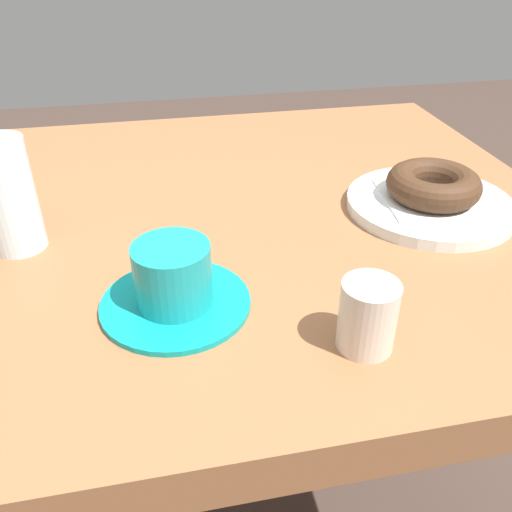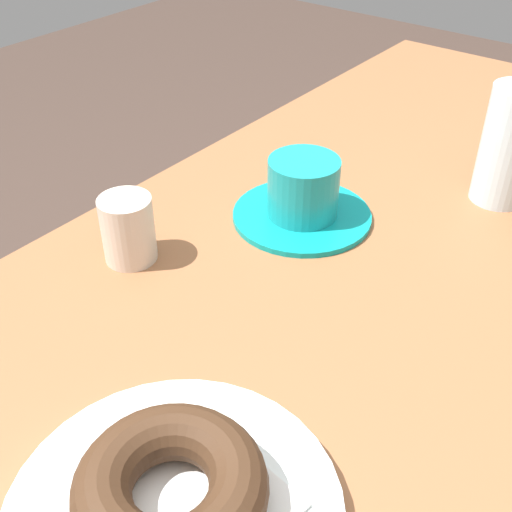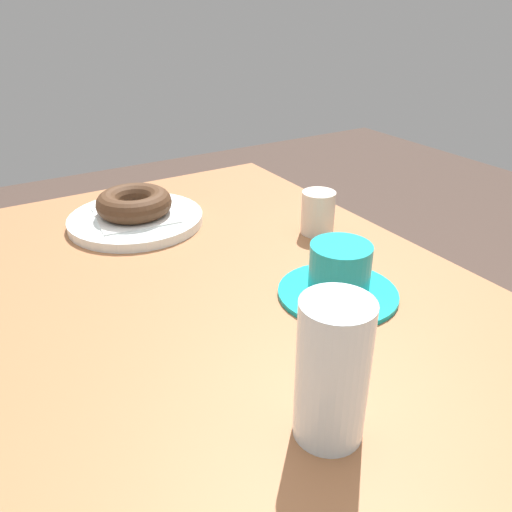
{
  "view_description": "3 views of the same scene",
  "coord_description": "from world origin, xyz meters",
  "px_view_note": "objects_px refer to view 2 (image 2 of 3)",
  "views": [
    {
      "loc": [
        -0.03,
        0.64,
        1.07
      ],
      "look_at": [
        -0.13,
        0.16,
        0.76
      ],
      "focal_mm": 37.96,
      "sensor_mm": 36.0,
      "label": 1
    },
    {
      "loc": [
        -0.55,
        -0.13,
        1.12
      ],
      "look_at": [
        -0.16,
        0.17,
        0.75
      ],
      "focal_mm": 45.19,
      "sensor_mm": 36.0,
      "label": 2
    },
    {
      "loc": [
        0.38,
        -0.18,
        1.08
      ],
      "look_at": [
        -0.11,
        0.12,
        0.78
      ],
      "focal_mm": 36.06,
      "sensor_mm": 36.0,
      "label": 3
    }
  ],
  "objects_px": {
    "donut_chocolate_ring": "(171,487)",
    "water_glass": "(509,146)",
    "sugar_jar": "(128,229)",
    "coffee_cup": "(303,194)"
  },
  "relations": [
    {
      "from": "donut_chocolate_ring",
      "to": "water_glass",
      "type": "xyz_separation_m",
      "value": [
        0.53,
        -0.01,
        0.03
      ]
    },
    {
      "from": "donut_chocolate_ring",
      "to": "sugar_jar",
      "type": "xyz_separation_m",
      "value": [
        0.18,
        0.24,
        -0.0
      ]
    },
    {
      "from": "coffee_cup",
      "to": "sugar_jar",
      "type": "relative_size",
      "value": 2.23
    },
    {
      "from": "coffee_cup",
      "to": "donut_chocolate_ring",
      "type": "bearing_deg",
      "value": -157.91
    },
    {
      "from": "donut_chocolate_ring",
      "to": "sugar_jar",
      "type": "distance_m",
      "value": 0.3
    },
    {
      "from": "donut_chocolate_ring",
      "to": "sugar_jar",
      "type": "bearing_deg",
      "value": 52.13
    },
    {
      "from": "coffee_cup",
      "to": "sugar_jar",
      "type": "xyz_separation_m",
      "value": [
        -0.17,
        0.09,
        0.0
      ]
    },
    {
      "from": "water_glass",
      "to": "coffee_cup",
      "type": "relative_size",
      "value": 0.88
    },
    {
      "from": "sugar_jar",
      "to": "coffee_cup",
      "type": "bearing_deg",
      "value": -29.42
    },
    {
      "from": "donut_chocolate_ring",
      "to": "water_glass",
      "type": "bearing_deg",
      "value": -1.25
    }
  ]
}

